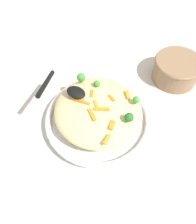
% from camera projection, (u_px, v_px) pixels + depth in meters
% --- Properties ---
extents(ground_plane, '(2.40, 2.40, 0.00)m').
position_uv_depth(ground_plane, '(98.00, 123.00, 0.68)').
color(ground_plane, beige).
extents(serving_bowl, '(0.31, 0.31, 0.04)m').
position_uv_depth(serving_bowl, '(98.00, 119.00, 0.66)').
color(serving_bowl, silver).
rests_on(serving_bowl, ground_plane).
extents(pasta_mound, '(0.25, 0.24, 0.07)m').
position_uv_depth(pasta_mound, '(98.00, 111.00, 0.62)').
color(pasta_mound, '#DBC689').
rests_on(pasta_mound, serving_bowl).
extents(carrot_piece_0, '(0.04, 0.03, 0.01)m').
position_uv_depth(carrot_piece_0, '(92.00, 115.00, 0.57)').
color(carrot_piece_0, orange).
rests_on(carrot_piece_0, pasta_mound).
extents(carrot_piece_1, '(0.03, 0.02, 0.01)m').
position_uv_depth(carrot_piece_1, '(111.00, 98.00, 0.61)').
color(carrot_piece_1, orange).
rests_on(carrot_piece_1, pasta_mound).
extents(carrot_piece_2, '(0.04, 0.03, 0.01)m').
position_uv_depth(carrot_piece_2, '(102.00, 109.00, 0.58)').
color(carrot_piece_2, orange).
rests_on(carrot_piece_2, pasta_mound).
extents(carrot_piece_3, '(0.01, 0.03, 0.01)m').
position_uv_depth(carrot_piece_3, '(107.00, 139.00, 0.54)').
color(carrot_piece_3, orange).
rests_on(carrot_piece_3, pasta_mound).
extents(carrot_piece_4, '(0.03, 0.01, 0.01)m').
position_uv_depth(carrot_piece_4, '(84.00, 102.00, 0.60)').
color(carrot_piece_4, orange).
rests_on(carrot_piece_4, pasta_mound).
extents(carrot_piece_5, '(0.03, 0.03, 0.01)m').
position_uv_depth(carrot_piece_5, '(128.00, 95.00, 0.62)').
color(carrot_piece_5, orange).
rests_on(carrot_piece_5, pasta_mound).
extents(carrot_piece_6, '(0.03, 0.02, 0.01)m').
position_uv_depth(carrot_piece_6, '(74.00, 98.00, 0.61)').
color(carrot_piece_6, orange).
rests_on(carrot_piece_6, pasta_mound).
extents(carrot_piece_7, '(0.02, 0.03, 0.01)m').
position_uv_depth(carrot_piece_7, '(92.00, 94.00, 0.62)').
color(carrot_piece_7, orange).
rests_on(carrot_piece_7, pasta_mound).
extents(carrot_piece_8, '(0.03, 0.03, 0.01)m').
position_uv_depth(carrot_piece_8, '(95.00, 105.00, 0.59)').
color(carrot_piece_8, orange).
rests_on(carrot_piece_8, pasta_mound).
extents(carrot_piece_9, '(0.02, 0.03, 0.01)m').
position_uv_depth(carrot_piece_9, '(112.00, 125.00, 0.56)').
color(carrot_piece_9, orange).
rests_on(carrot_piece_9, pasta_mound).
extents(broccoli_floret_0, '(0.02, 0.02, 0.02)m').
position_uv_depth(broccoli_floret_0, '(136.00, 100.00, 0.59)').
color(broccoli_floret_0, '#377928').
rests_on(broccoli_floret_0, pasta_mound).
extents(broccoli_floret_1, '(0.02, 0.02, 0.03)m').
position_uv_depth(broccoli_floret_1, '(81.00, 78.00, 0.64)').
color(broccoli_floret_1, '#377928').
rests_on(broccoli_floret_1, pasta_mound).
extents(broccoli_floret_2, '(0.02, 0.02, 0.02)m').
position_uv_depth(broccoli_floret_2, '(97.00, 84.00, 0.63)').
color(broccoli_floret_2, '#377928').
rests_on(broccoli_floret_2, pasta_mound).
extents(broccoli_floret_3, '(0.02, 0.02, 0.03)m').
position_uv_depth(broccoli_floret_3, '(129.00, 118.00, 0.56)').
color(broccoli_floret_3, '#205B1C').
rests_on(broccoli_floret_3, pasta_mound).
extents(serving_spoon, '(0.14, 0.14, 0.09)m').
position_uv_depth(serving_spoon, '(65.00, 89.00, 0.60)').
color(serving_spoon, black).
rests_on(serving_spoon, pasta_mound).
extents(companion_bowl, '(0.16, 0.16, 0.08)m').
position_uv_depth(companion_bowl, '(177.00, 69.00, 0.75)').
color(companion_bowl, '#8C6B4C').
rests_on(companion_bowl, ground_plane).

